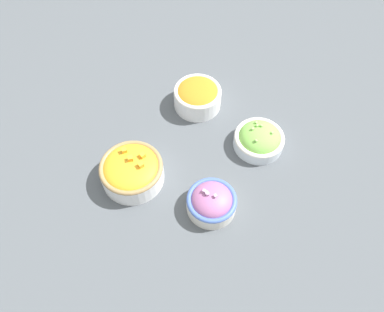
{
  "coord_description": "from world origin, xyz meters",
  "views": [
    {
      "loc": [
        0.38,
        0.32,
        0.79
      ],
      "look_at": [
        0.0,
        0.0,
        0.03
      ],
      "focal_mm": 35.0,
      "sensor_mm": 36.0,
      "label": 1
    }
  ],
  "objects_px": {
    "bowl_red_onion": "(212,202)",
    "bowl_carrots": "(197,96)",
    "bowl_lettuce": "(259,139)",
    "bowl_squash": "(132,170)"
  },
  "relations": [
    {
      "from": "bowl_red_onion",
      "to": "bowl_carrots",
      "type": "height_order",
      "value": "same"
    },
    {
      "from": "bowl_red_onion",
      "to": "bowl_carrots",
      "type": "xyz_separation_m",
      "value": [
        -0.22,
        -0.22,
        0.01
      ]
    },
    {
      "from": "bowl_lettuce",
      "to": "bowl_squash",
      "type": "relative_size",
      "value": 0.85
    },
    {
      "from": "bowl_squash",
      "to": "bowl_carrots",
      "type": "relative_size",
      "value": 1.17
    },
    {
      "from": "bowl_lettuce",
      "to": "bowl_squash",
      "type": "height_order",
      "value": "bowl_squash"
    },
    {
      "from": "bowl_squash",
      "to": "bowl_lettuce",
      "type": "bearing_deg",
      "value": 147.21
    },
    {
      "from": "bowl_carrots",
      "to": "bowl_red_onion",
      "type": "bearing_deg",
      "value": 44.82
    },
    {
      "from": "bowl_red_onion",
      "to": "bowl_carrots",
      "type": "relative_size",
      "value": 0.89
    },
    {
      "from": "bowl_squash",
      "to": "bowl_red_onion",
      "type": "xyz_separation_m",
      "value": [
        -0.06,
        0.19,
        -0.01
      ]
    },
    {
      "from": "bowl_red_onion",
      "to": "bowl_carrots",
      "type": "bearing_deg",
      "value": -135.18
    }
  ]
}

